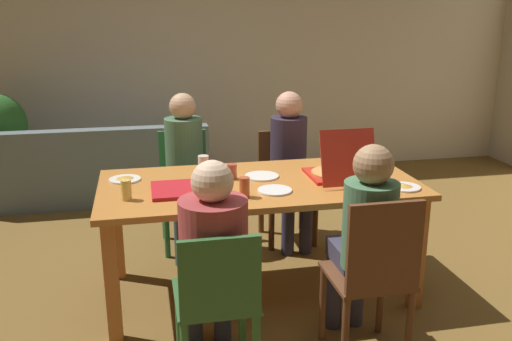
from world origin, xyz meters
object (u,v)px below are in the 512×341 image
object	(u,v)px
pizza_box_1	(337,171)
pizza_box_0	(180,189)
drinking_glass_1	(126,190)
couch	(97,171)
person_2	(290,157)
person_1	(185,162)
person_0	(364,232)
person_3	(212,250)
chair_2	(285,182)
dining_table	(259,196)
plate_3	(275,190)
drinking_glass_2	(232,172)
drinking_glass_0	(203,163)
plate_1	(125,179)
plate_2	(404,187)
chair_1	(185,184)
drinking_glass_3	(245,187)
chair_0	(374,274)
plate_0	(262,176)
chair_3	(217,302)

from	to	relation	value
pizza_box_1	pizza_box_0	bearing A→B (deg)	-176.99
drinking_glass_1	couch	bearing A→B (deg)	98.36
person_2	pizza_box_1	distance (m)	0.80
person_1	pizza_box_0	size ratio (longest dim) A/B	3.60
person_0	person_3	world-z (taller)	person_0
chair_2	drinking_glass_1	bearing A→B (deg)	-139.11
dining_table	person_1	size ratio (longest dim) A/B	1.63
plate_3	drinking_glass_2	world-z (taller)	drinking_glass_2
person_1	plate_3	distance (m)	1.09
pizza_box_0	dining_table	bearing A→B (deg)	9.24
drinking_glass_0	couch	bearing A→B (deg)	113.99
drinking_glass_0	plate_1	bearing A→B (deg)	-168.59
pizza_box_1	plate_3	distance (m)	0.50
drinking_glass_0	plate_2	bearing A→B (deg)	-28.12
chair_1	person_3	xyz separation A→B (m)	(0.00, -1.72, 0.20)
person_1	person_3	bearing A→B (deg)	-90.00
dining_table	drinking_glass_3	distance (m)	0.35
person_0	person_2	size ratio (longest dim) A/B	0.97
chair_0	plate_0	size ratio (longest dim) A/B	4.28
plate_1	drinking_glass_1	distance (m)	0.40
person_0	plate_0	bearing A→B (deg)	113.88
couch	pizza_box_0	bearing A→B (deg)	-73.94
chair_1	person_3	size ratio (longest dim) A/B	0.78
pizza_box_0	drinking_glass_0	bearing A→B (deg)	64.59
drinking_glass_0	pizza_box_0	bearing A→B (deg)	-115.41
chair_0	person_1	bearing A→B (deg)	116.13
chair_2	plate_0	xyz separation A→B (m)	(-0.37, -0.79, 0.31)
drinking_glass_0	drinking_glass_3	xyz separation A→B (m)	(0.17, -0.59, 0.01)
pizza_box_0	plate_0	size ratio (longest dim) A/B	1.54
chair_3	drinking_glass_2	size ratio (longest dim) A/B	8.64
drinking_glass_1	pizza_box_0	bearing A→B (deg)	17.40
chair_0	drinking_glass_2	xyz separation A→B (m)	(-0.57, 1.00, 0.30)
dining_table	drinking_glass_1	distance (m)	0.86
chair_2	pizza_box_1	world-z (taller)	pizza_box_1
drinking_glass_1	chair_0	bearing A→B (deg)	-30.14
drinking_glass_0	drinking_glass_3	distance (m)	0.62
plate_0	drinking_glass_3	xyz separation A→B (m)	(-0.19, -0.37, 0.05)
plate_3	drinking_glass_2	xyz separation A→B (m)	(-0.21, 0.30, 0.04)
couch	dining_table	bearing A→B (deg)	-62.32
person_2	pizza_box_0	size ratio (longest dim) A/B	3.57
plate_1	plate_3	xyz separation A→B (m)	(0.90, -0.42, -0.00)
chair_1	person_1	bearing A→B (deg)	-90.00
person_3	person_1	bearing A→B (deg)	90.00
person_2	plate_1	distance (m)	1.37
dining_table	plate_3	bearing A→B (deg)	-75.67
drinking_glass_0	drinking_glass_3	size ratio (longest dim) A/B	0.89
chair_3	plate_1	distance (m)	1.27
dining_table	chair_0	distance (m)	1.00
chair_3	drinking_glass_0	world-z (taller)	drinking_glass_0
chair_0	person_2	size ratio (longest dim) A/B	0.78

